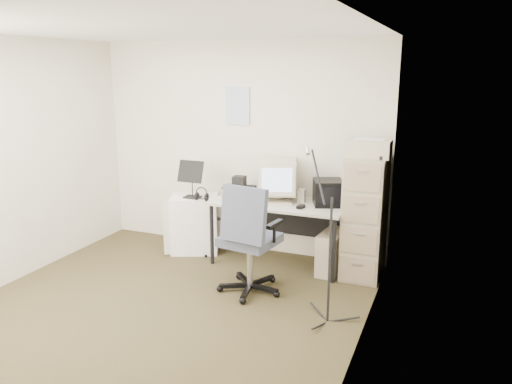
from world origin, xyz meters
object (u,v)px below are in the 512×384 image
at_px(desk, 279,233).
at_px(filing_cabinet, 365,217).
at_px(side_cart, 195,223).
at_px(office_chair, 250,238).

bearing_deg(desk, filing_cabinet, 1.81).
relative_size(filing_cabinet, desk, 0.87).
bearing_deg(side_cart, office_chair, -59.83).
bearing_deg(filing_cabinet, office_chair, -139.39).
relative_size(desk, side_cart, 2.18).
bearing_deg(desk, office_chair, -91.58).
bearing_deg(office_chair, filing_cabinet, 49.38).
distance_m(desk, side_cart, 1.09).
distance_m(desk, office_chair, 0.83).
bearing_deg(side_cart, filing_cabinet, -21.84).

